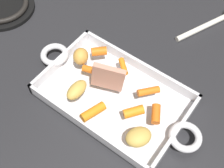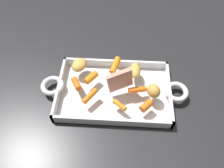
{
  "view_description": "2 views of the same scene",
  "coord_description": "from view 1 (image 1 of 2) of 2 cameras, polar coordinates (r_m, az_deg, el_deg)",
  "views": [
    {
      "loc": [
        0.23,
        -0.32,
        0.66
      ],
      "look_at": [
        -0.0,
        -0.01,
        0.07
      ],
      "focal_mm": 47.77,
      "sensor_mm": 36.0,
      "label": 1
    },
    {
      "loc": [
        -0.02,
        0.4,
        0.63
      ],
      "look_at": [
        0.01,
        0.01,
        0.07
      ],
      "focal_mm": 35.41,
      "sensor_mm": 36.0,
      "label": 2
    }
  ],
  "objects": [
    {
      "name": "baby_carrot_southeast",
      "position": [
        0.8,
        -2.51,
        6.27
      ],
      "size": [
        0.05,
        0.05,
        0.02
      ],
      "primitive_type": "cylinder",
      "rotation": [
        1.61,
        0.0,
        2.38
      ],
      "color": "orange",
      "rests_on": "roasting_dish"
    },
    {
      "name": "potato_near_roast",
      "position": [
        0.78,
        -6.0,
        5.3
      ],
      "size": [
        0.06,
        0.06,
        0.04
      ],
      "primitive_type": "ellipsoid",
      "rotation": [
        0.0,
        0.0,
        5.17
      ],
      "color": "gold",
      "rests_on": "roasting_dish"
    },
    {
      "name": "stove_burner_rear",
      "position": [
        1.03,
        -20.14,
        13.76
      ],
      "size": [
        0.2,
        0.2,
        0.03
      ],
      "color": "black",
      "rests_on": "ground_plane"
    },
    {
      "name": "baby_carrot_center_right",
      "position": [
        0.73,
        6.98,
        -1.38
      ],
      "size": [
        0.05,
        0.06,
        0.02
      ],
      "primitive_type": "cylinder",
      "rotation": [
        1.48,
        0.0,
        5.63
      ],
      "color": "orange",
      "rests_on": "roasting_dish"
    },
    {
      "name": "roast_slice_thin",
      "position": [
        0.71,
        -0.87,
        1.13
      ],
      "size": [
        0.09,
        0.05,
        0.09
      ],
      "primitive_type": "cube",
      "rotation": [
        0.12,
        0.0,
        1.98
      ],
      "color": "tan",
      "rests_on": "roasting_dish"
    },
    {
      "name": "roasting_dish",
      "position": [
        0.76,
        0.39,
        -2.2
      ],
      "size": [
        0.48,
        0.24,
        0.04
      ],
      "color": "silver",
      "rests_on": "ground_plane"
    },
    {
      "name": "baby_carrot_northwest",
      "position": [
        0.76,
        -3.62,
        2.58
      ],
      "size": [
        0.06,
        0.03,
        0.02
      ],
      "primitive_type": "cylinder",
      "rotation": [
        1.65,
        0.0,
        4.97
      ],
      "color": "orange",
      "rests_on": "roasting_dish"
    },
    {
      "name": "baby_carrot_northeast",
      "position": [
        0.7,
        4.15,
        -5.31
      ],
      "size": [
        0.05,
        0.05,
        0.02
      ],
      "primitive_type": "cylinder",
      "rotation": [
        1.54,
        0.0,
        2.49
      ],
      "color": "orange",
      "rests_on": "roasting_dish"
    },
    {
      "name": "serving_spoon",
      "position": [
        1.0,
        19.89,
        11.6
      ],
      "size": [
        0.13,
        0.25,
        0.02
      ],
      "rotation": [
        0.0,
        0.0,
        1.17
      ],
      "color": "white",
      "rests_on": "ground_plane"
    },
    {
      "name": "potato_whole",
      "position": [
        0.67,
        5.1,
        -10.05
      ],
      "size": [
        0.07,
        0.07,
        0.03
      ],
      "primitive_type": "ellipsoid",
      "rotation": [
        0.0,
        0.0,
        4.18
      ],
      "color": "gold",
      "rests_on": "roasting_dish"
    },
    {
      "name": "baby_carrot_center_left",
      "position": [
        0.7,
        -3.73,
        -5.26
      ],
      "size": [
        0.04,
        0.07,
        0.03
      ],
      "primitive_type": "cylinder",
      "rotation": [
        1.65,
        0.0,
        2.85
      ],
      "color": "orange",
      "rests_on": "roasting_dish"
    },
    {
      "name": "ground_plane",
      "position": [
        0.77,
        0.39,
        -2.68
      ],
      "size": [
        1.79,
        1.79,
        0.0
      ],
      "primitive_type": "plane",
      "color": "#232326"
    },
    {
      "name": "baby_carrot_short",
      "position": [
        0.77,
        2.16,
        3.37
      ],
      "size": [
        0.05,
        0.04,
        0.02
      ],
      "primitive_type": "cylinder",
      "rotation": [
        1.49,
        0.0,
        4.01
      ],
      "color": "orange",
      "rests_on": "roasting_dish"
    },
    {
      "name": "baby_carrot_southwest",
      "position": [
        0.7,
        8.4,
        -5.71
      ],
      "size": [
        0.04,
        0.05,
        0.02
      ],
      "primitive_type": "cylinder",
      "rotation": [
        1.64,
        0.0,
        0.52
      ],
      "color": "orange",
      "rests_on": "roasting_dish"
    },
    {
      "name": "potato_corner",
      "position": [
        0.73,
        -6.78,
        -1.12
      ],
      "size": [
        0.04,
        0.06,
        0.03
      ],
      "primitive_type": "ellipsoid",
      "rotation": [
        0.0,
        0.0,
        1.58
      ],
      "color": "gold",
      "rests_on": "roasting_dish"
    }
  ]
}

